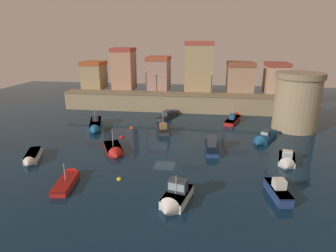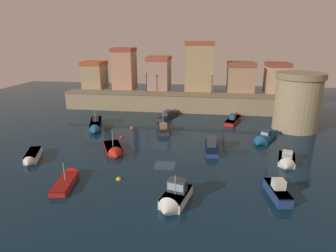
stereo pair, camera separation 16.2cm
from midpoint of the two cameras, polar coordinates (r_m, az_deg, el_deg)
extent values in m
plane|color=#0C2338|center=(34.40, -0.78, -4.20)|extent=(97.29, 97.29, 0.00)
cube|color=#9E8966|center=(50.86, 2.28, 4.68)|extent=(42.16, 3.09, 3.03)
cube|color=#817053|center=(50.52, 2.30, 6.49)|extent=(42.16, 3.39, 0.24)
cube|color=tan|center=(58.09, -14.74, 9.57)|extent=(3.88, 4.51, 4.66)
cube|color=#B44E24|center=(57.82, -14.95, 12.19)|extent=(4.04, 4.69, 0.70)
cube|color=tan|center=(55.82, -8.98, 10.95)|extent=(3.86, 4.35, 7.21)
cube|color=#AB3E36|center=(55.53, -9.18, 15.00)|extent=(4.02, 4.52, 0.70)
cube|color=tan|center=(54.92, -1.99, 10.22)|extent=(3.96, 5.48, 5.66)
cube|color=#B14C33|center=(54.62, -2.03, 13.53)|extent=(4.11, 5.70, 0.70)
cube|color=tan|center=(53.49, 6.19, 11.44)|extent=(5.05, 4.53, 8.43)
cube|color=#AC4535|center=(53.23, 6.35, 16.34)|extent=(5.25, 4.71, 0.70)
cube|color=tan|center=(54.62, 14.22, 9.20)|extent=(4.62, 5.82, 4.76)
cube|color=brown|center=(54.33, 14.43, 12.05)|extent=(4.81, 6.05, 0.70)
cube|color=tan|center=(55.07, 20.85, 8.69)|extent=(3.73, 4.64, 4.81)
cube|color=brown|center=(54.78, 21.16, 11.54)|extent=(3.88, 4.83, 0.70)
cylinder|color=#9E8966|center=(43.94, 24.42, 3.99)|extent=(6.06, 6.06, 7.33)
cylinder|color=#867556|center=(43.29, 25.09, 9.23)|extent=(6.54, 6.54, 0.80)
cylinder|color=black|center=(51.16, -4.54, 8.71)|extent=(0.12, 0.12, 3.50)
sphere|color=#F9D172|center=(50.92, -4.59, 10.82)|extent=(0.32, 0.32, 0.32)
cylinder|color=black|center=(49.98, 8.68, 8.28)|extent=(0.12, 0.12, 3.36)
sphere|color=#F9D172|center=(49.73, 8.78, 10.36)|extent=(0.32, 0.32, 0.32)
cube|color=navy|center=(33.51, 8.67, -4.47)|extent=(1.63, 4.63, 0.59)
cone|color=navy|center=(36.19, 8.45, -2.79)|extent=(1.42, 1.34, 1.36)
cube|color=#0D2037|center=(33.42, 8.69, -4.07)|extent=(1.67, 4.72, 0.08)
cube|color=#333842|center=(33.45, 8.72, -2.99)|extent=(1.10, 1.55, 1.07)
cube|color=#99B7C6|center=(34.14, 8.66, -2.47)|extent=(0.93, 0.10, 0.64)
cube|color=red|center=(33.92, -11.17, -4.37)|extent=(3.31, 4.26, 0.55)
cone|color=red|center=(31.68, -10.56, -5.92)|extent=(1.98, 1.72, 1.67)
cube|color=#490F09|center=(33.84, -11.19, -4.00)|extent=(3.38, 4.34, 0.08)
cylinder|color=#B2B2B7|center=(33.31, -11.26, -2.39)|extent=(0.08, 0.08, 2.05)
cube|color=white|center=(23.48, 1.64, -14.06)|extent=(2.50, 3.70, 0.78)
cone|color=white|center=(21.81, -0.31, -16.76)|extent=(1.86, 1.31, 1.69)
cube|color=slate|center=(23.30, 1.65, -13.33)|extent=(2.55, 3.77, 0.08)
cube|color=#333842|center=(23.18, 1.83, -11.91)|extent=(1.64, 1.18, 1.04)
cube|color=#99B7C6|center=(22.79, 1.45, -12.30)|extent=(1.32, 0.36, 0.62)
cylinder|color=#B2B2B7|center=(22.65, 1.43, -11.82)|extent=(0.08, 0.08, 1.61)
cube|color=#333338|center=(47.00, -0.20, 2.06)|extent=(2.91, 5.72, 0.50)
cone|color=#333338|center=(50.03, 1.58, 2.99)|extent=(1.51, 1.69, 1.13)
cube|color=black|center=(46.95, -0.20, 2.31)|extent=(2.97, 5.84, 0.08)
cube|color=#333842|center=(46.71, -0.29, 2.70)|extent=(1.50, 2.08, 0.66)
cube|color=#99B7C6|center=(47.51, 0.21, 2.99)|extent=(0.84, 0.33, 0.40)
cube|color=red|center=(45.51, 12.81, 1.15)|extent=(2.99, 5.60, 0.58)
cone|color=red|center=(48.69, 13.75, 2.14)|extent=(1.68, 1.74, 1.32)
cube|color=#660A0B|center=(45.44, 12.83, 1.45)|extent=(3.05, 5.71, 0.08)
cube|color=navy|center=(45.08, 12.79, 1.90)|extent=(1.13, 1.46, 0.79)
cylinder|color=#B2B2B7|center=(45.10, 12.89, 2.69)|extent=(0.08, 0.08, 1.98)
cube|color=#195689|center=(39.26, 19.06, -1.97)|extent=(3.71, 5.25, 0.58)
cone|color=#195689|center=(36.36, 17.65, -3.36)|extent=(2.00, 1.94, 1.54)
cube|color=#0A274D|center=(39.18, 19.09, -1.62)|extent=(3.79, 5.36, 0.08)
cube|color=#333842|center=(38.85, 19.04, -1.26)|extent=(1.45, 1.59, 0.58)
cube|color=#99B7C6|center=(38.25, 18.77, -1.48)|extent=(0.82, 0.45, 0.35)
cube|color=red|center=(27.16, -20.21, -10.89)|extent=(1.92, 4.06, 0.54)
cone|color=red|center=(29.22, -18.65, -8.66)|extent=(1.43, 1.27, 1.28)
cube|color=maroon|center=(27.06, -20.26, -10.46)|extent=(1.95, 4.15, 0.08)
cylinder|color=#B2B2B7|center=(26.83, -20.33, -8.70)|extent=(0.08, 0.08, 1.60)
cube|color=#333338|center=(39.80, -1.13, -0.68)|extent=(2.33, 4.37, 0.65)
cone|color=#333338|center=(42.29, -1.38, 0.41)|extent=(1.58, 1.44, 1.35)
cube|color=black|center=(39.72, -1.14, -0.29)|extent=(2.37, 4.45, 0.08)
cube|color=olive|center=(39.32, -1.11, 0.03)|extent=(1.33, 1.71, 0.58)
cube|color=#99B7C6|center=(40.04, -1.18, 0.39)|extent=(0.90, 0.26, 0.35)
cylinder|color=#B2B2B7|center=(39.28, -1.14, 1.34)|extent=(0.08, 0.08, 2.32)
cube|color=#195689|center=(43.49, -14.53, 0.44)|extent=(3.40, 6.04, 0.81)
cone|color=#195689|center=(40.07, -14.73, -1.02)|extent=(1.83, 1.80, 1.45)
cube|color=#0F214F|center=(43.39, -14.56, 0.90)|extent=(3.47, 6.16, 0.08)
cube|color=#333842|center=(44.08, -14.56, 1.79)|extent=(1.54, 2.30, 0.86)
cylinder|color=#B2B2B7|center=(42.91, -14.68, 2.23)|extent=(0.08, 0.08, 2.11)
cube|color=silver|center=(32.81, 22.72, -6.16)|extent=(2.38, 3.54, 0.60)
cone|color=silver|center=(30.94, 22.71, -7.58)|extent=(1.74, 1.26, 1.57)
cube|color=#496249|center=(32.71, 22.77, -5.75)|extent=(2.43, 3.62, 0.08)
cube|color=silver|center=(32.40, 22.85, -5.23)|extent=(1.15, 1.02, 0.70)
cube|color=#99B7C6|center=(32.01, 22.86, -5.43)|extent=(0.88, 0.27, 0.42)
cube|color=navy|center=(25.66, 21.13, -12.32)|extent=(1.72, 3.77, 0.85)
cone|color=navy|center=(27.52, 19.40, -10.05)|extent=(1.25, 1.18, 1.11)
cube|color=#0D1F39|center=(25.48, 21.22, -11.57)|extent=(1.75, 3.84, 0.08)
cube|color=silver|center=(25.23, 21.39, -10.80)|extent=(1.05, 1.04, 0.77)
cube|color=#99B7C6|center=(25.58, 21.03, -10.26)|extent=(0.83, 0.19, 0.46)
cube|color=white|center=(34.37, -25.73, -5.36)|extent=(2.46, 3.82, 0.75)
cone|color=white|center=(32.34, -26.53, -6.87)|extent=(1.46, 1.37, 1.18)
cube|color=gray|center=(34.25, -25.80, -4.84)|extent=(2.51, 3.90, 0.08)
sphere|color=#EA4C19|center=(41.60, -7.45, -0.50)|extent=(0.60, 0.60, 0.60)
sphere|color=red|center=(37.91, -9.48, -2.38)|extent=(0.59, 0.59, 0.59)
sphere|color=yellow|center=(27.20, -10.00, -10.61)|extent=(0.47, 0.47, 0.47)
camera|label=1|loc=(0.08, -90.13, -0.04)|focal=30.17mm
camera|label=2|loc=(0.08, 89.87, 0.04)|focal=30.17mm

